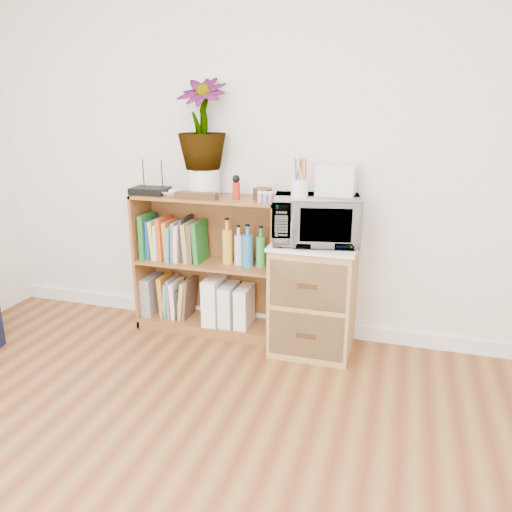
% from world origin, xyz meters
% --- Properties ---
extents(skirting_board, '(4.00, 0.02, 0.10)m').
position_xyz_m(skirting_board, '(0.00, 2.24, 0.05)').
color(skirting_board, white).
rests_on(skirting_board, ground).
extents(bookshelf, '(1.00, 0.30, 0.95)m').
position_xyz_m(bookshelf, '(-0.35, 2.10, 0.47)').
color(bookshelf, brown).
rests_on(bookshelf, ground).
extents(wicker_unit, '(0.50, 0.45, 0.70)m').
position_xyz_m(wicker_unit, '(0.40, 2.02, 0.35)').
color(wicker_unit, '#9E7542').
rests_on(wicker_unit, ground).
extents(microwave, '(0.57, 0.43, 0.28)m').
position_xyz_m(microwave, '(0.40, 2.02, 0.86)').
color(microwave, white).
rests_on(microwave, wicker_unit).
extents(pen_cup, '(0.10, 0.10, 0.11)m').
position_xyz_m(pen_cup, '(0.31, 1.95, 1.06)').
color(pen_cup, white).
rests_on(pen_cup, microwave).
extents(small_appliance, '(0.23, 0.19, 0.18)m').
position_xyz_m(small_appliance, '(0.50, 2.11, 1.09)').
color(small_appliance, silver).
rests_on(small_appliance, microwave).
extents(router, '(0.24, 0.17, 0.04)m').
position_xyz_m(router, '(-0.75, 2.08, 0.97)').
color(router, black).
rests_on(router, bookshelf).
extents(white_bowl, '(0.13, 0.13, 0.03)m').
position_xyz_m(white_bowl, '(-0.59, 2.07, 0.97)').
color(white_bowl, white).
rests_on(white_bowl, bookshelf).
extents(plant_pot, '(0.21, 0.21, 0.18)m').
position_xyz_m(plant_pot, '(-0.37, 2.12, 1.04)').
color(plant_pot, white).
rests_on(plant_pot, bookshelf).
extents(potted_plant, '(0.32, 0.32, 0.56)m').
position_xyz_m(potted_plant, '(-0.37, 2.12, 1.41)').
color(potted_plant, '#35702C').
rests_on(potted_plant, plant_pot).
extents(trinket_box, '(0.28, 0.07, 0.04)m').
position_xyz_m(trinket_box, '(-0.37, 2.00, 0.97)').
color(trinket_box, '#3A2410').
rests_on(trinket_box, bookshelf).
extents(kokeshi_doll, '(0.05, 0.05, 0.11)m').
position_xyz_m(kokeshi_doll, '(-0.13, 2.06, 1.00)').
color(kokeshi_doll, '#AC2015').
rests_on(kokeshi_doll, bookshelf).
extents(wooden_bowl, '(0.12, 0.12, 0.07)m').
position_xyz_m(wooden_bowl, '(0.03, 2.11, 0.99)').
color(wooden_bowl, '#3D2310').
rests_on(wooden_bowl, bookshelf).
extents(paint_jars, '(0.10, 0.04, 0.05)m').
position_xyz_m(paint_jars, '(0.08, 2.01, 0.98)').
color(paint_jars, pink).
rests_on(paint_jars, bookshelf).
extents(file_box, '(0.08, 0.22, 0.28)m').
position_xyz_m(file_box, '(-0.80, 2.10, 0.21)').
color(file_box, gray).
rests_on(file_box, bookshelf).
extents(magazine_holder_left, '(0.10, 0.26, 0.32)m').
position_xyz_m(magazine_holder_left, '(-0.30, 2.09, 0.23)').
color(magazine_holder_left, white).
rests_on(magazine_holder_left, bookshelf).
extents(magazine_holder_mid, '(0.09, 0.22, 0.28)m').
position_xyz_m(magazine_holder_mid, '(-0.20, 2.09, 0.21)').
color(magazine_holder_mid, white).
rests_on(magazine_holder_mid, bookshelf).
extents(magazine_holder_right, '(0.09, 0.22, 0.28)m').
position_xyz_m(magazine_holder_right, '(-0.09, 2.09, 0.21)').
color(magazine_holder_right, white).
rests_on(magazine_holder_right, bookshelf).
extents(cookbooks, '(0.43, 0.20, 0.31)m').
position_xyz_m(cookbooks, '(-0.60, 2.10, 0.64)').
color(cookbooks, '#1A6428').
rests_on(cookbooks, bookshelf).
extents(liquor_bottles, '(0.30, 0.07, 0.30)m').
position_xyz_m(liquor_bottles, '(-0.10, 2.10, 0.64)').
color(liquor_bottles, gold).
rests_on(liquor_bottles, bookshelf).
extents(lower_books, '(0.24, 0.19, 0.30)m').
position_xyz_m(lower_books, '(-0.60, 2.10, 0.21)').
color(lower_books, '#BF7621').
rests_on(lower_books, bookshelf).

